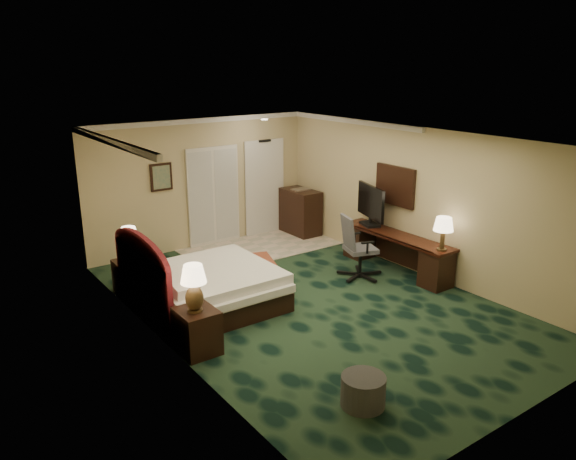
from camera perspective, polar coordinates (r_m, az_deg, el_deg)
floor at (r=9.30m, az=2.36°, el=-7.47°), size 5.00×7.50×0.00m
ceiling at (r=8.54m, az=2.58°, el=9.25°), size 5.00×7.50×0.00m
wall_back at (r=11.90m, az=-8.78°, el=4.70°), size 5.00×0.00×2.70m
wall_front at (r=6.49m, az=23.52°, el=-7.18°), size 5.00×0.00×2.70m
wall_left at (r=7.61m, az=-12.53°, el=-2.61°), size 0.00×7.50×2.70m
wall_right at (r=10.50m, az=13.27°, el=2.79°), size 0.00×7.50×2.70m
crown_molding at (r=8.55m, az=2.58°, el=8.92°), size 5.00×7.50×0.10m
tile_patch at (r=11.98m, az=-2.79°, el=-1.71°), size 3.20×1.70×0.01m
headboard at (r=8.73m, az=-14.55°, el=-4.73°), size 0.12×2.00×1.40m
entry_door at (r=12.70m, az=-2.42°, el=4.28°), size 1.02×0.06×2.18m
closet_doors at (r=12.05m, az=-7.57°, el=3.44°), size 1.20×0.06×2.10m
wall_art at (r=11.45m, az=-12.76°, el=5.27°), size 0.45×0.06×0.55m
wall_mirror at (r=10.82m, az=10.83°, el=4.44°), size 0.05×0.95×0.75m
bed at (r=9.13m, az=-7.92°, el=-5.93°), size 2.00×1.85×0.63m
nightstand_near at (r=7.84m, az=-9.21°, el=-10.09°), size 0.50×0.57×0.62m
nightstand_far at (r=9.90m, az=-15.67°, el=-4.69°), size 0.47×0.54×0.59m
lamp_near at (r=7.54m, az=-9.53°, el=-5.86°), size 0.35×0.35×0.66m
lamp_far at (r=9.67m, az=-15.79°, el=-1.43°), size 0.34×0.34×0.61m
bed_bench at (r=9.89m, az=-2.51°, el=-4.59°), size 0.82×1.32×0.42m
ottoman at (r=6.78m, az=7.64°, el=-15.90°), size 0.55×0.55×0.37m
desk at (r=10.75m, az=10.87°, el=-2.27°), size 0.53×2.46×0.71m
tv at (r=11.03m, az=8.40°, el=2.45°), size 0.39×1.00×0.80m
desk_lamp at (r=9.87m, az=15.46°, el=-0.35°), size 0.38×0.38×0.60m
desk_chair at (r=10.26m, az=7.40°, el=-1.65°), size 0.85×0.83×1.18m
minibar at (r=12.77m, az=1.27°, el=1.86°), size 0.53×0.96×1.02m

